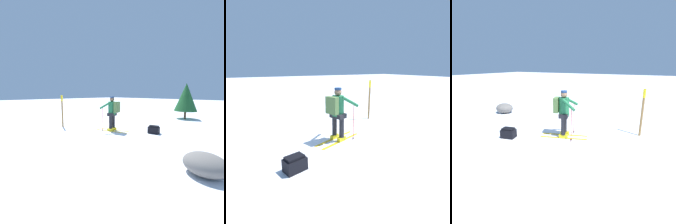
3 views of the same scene
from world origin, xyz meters
The scene contains 5 objects.
ground_plane centered at (0.00, 0.00, 0.00)m, with size 80.00×80.00×0.00m, color white.
skier centered at (0.82, 0.07, 0.95)m, with size 1.67×1.03×1.63m.
dropped_backpack centered at (2.45, 1.05, 0.17)m, with size 0.53×0.42×0.35m.
trail_marker centered at (-1.54, -1.30, 0.97)m, with size 0.09×0.09×1.68m.
rock_boulder centered at (5.03, -1.21, 0.25)m, with size 0.91×0.77×0.50m, color slate.
Camera 3 is at (-1.94, 5.09, 2.47)m, focal length 28.00 mm.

